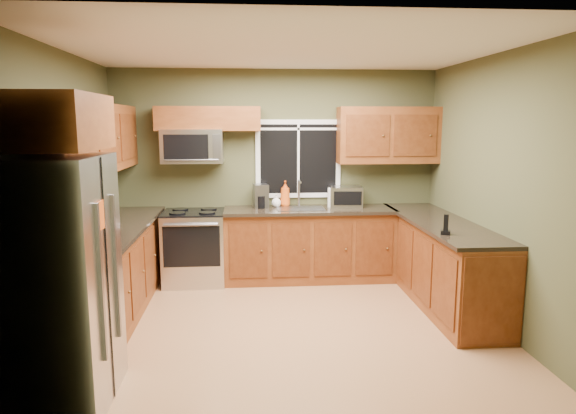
{
  "coord_description": "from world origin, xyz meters",
  "views": [
    {
      "loc": [
        -0.37,
        -4.93,
        2.03
      ],
      "look_at": [
        0.05,
        0.35,
        1.15
      ],
      "focal_mm": 32.0,
      "sensor_mm": 36.0,
      "label": 1
    }
  ],
  "objects": [
    {
      "name": "floor",
      "position": [
        0.0,
        0.0,
        0.0
      ],
      "size": [
        4.2,
        4.2,
        0.0
      ],
      "primitive_type": "plane",
      "color": "#9E6C45",
      "rests_on": "ground"
    },
    {
      "name": "ceiling",
      "position": [
        0.0,
        0.0,
        2.7
      ],
      "size": [
        4.2,
        4.2,
        0.0
      ],
      "primitive_type": "plane",
      "rotation": [
        3.14,
        0.0,
        0.0
      ],
      "color": "white",
      "rests_on": "back_wall"
    },
    {
      "name": "back_wall",
      "position": [
        0.0,
        1.8,
        1.35
      ],
      "size": [
        4.2,
        0.0,
        4.2
      ],
      "primitive_type": "plane",
      "rotation": [
        1.57,
        0.0,
        0.0
      ],
      "color": "#44462A",
      "rests_on": "ground"
    },
    {
      "name": "front_wall",
      "position": [
        0.0,
        -1.8,
        1.35
      ],
      "size": [
        4.2,
        0.0,
        4.2
      ],
      "primitive_type": "plane",
      "rotation": [
        -1.57,
        0.0,
        0.0
      ],
      "color": "#44462A",
      "rests_on": "ground"
    },
    {
      "name": "left_wall",
      "position": [
        -2.1,
        0.0,
        1.35
      ],
      "size": [
        0.0,
        3.6,
        3.6
      ],
      "primitive_type": "plane",
      "rotation": [
        1.57,
        0.0,
        1.57
      ],
      "color": "#44462A",
      "rests_on": "ground"
    },
    {
      "name": "right_wall",
      "position": [
        2.1,
        0.0,
        1.35
      ],
      "size": [
        0.0,
        3.6,
        3.6
      ],
      "primitive_type": "plane",
      "rotation": [
        1.57,
        0.0,
        -1.57
      ],
      "color": "#44462A",
      "rests_on": "ground"
    },
    {
      "name": "window",
      "position": [
        0.3,
        1.78,
        1.55
      ],
      "size": [
        1.12,
        0.03,
        1.02
      ],
      "color": "white",
      "rests_on": "back_wall"
    },
    {
      "name": "base_cabinets_left",
      "position": [
        -1.8,
        0.48,
        0.45
      ],
      "size": [
        0.6,
        2.65,
        0.9
      ],
      "primitive_type": "cube",
      "color": "brown",
      "rests_on": "ground"
    },
    {
      "name": "countertop_left",
      "position": [
        -1.78,
        0.48,
        0.92
      ],
      "size": [
        0.65,
        2.65,
        0.04
      ],
      "primitive_type": "cube",
      "color": "black",
      "rests_on": "base_cabinets_left"
    },
    {
      "name": "base_cabinets_back",
      "position": [
        0.42,
        1.5,
        0.45
      ],
      "size": [
        2.17,
        0.6,
        0.9
      ],
      "primitive_type": "cube",
      "color": "brown",
      "rests_on": "ground"
    },
    {
      "name": "countertop_back",
      "position": [
        0.42,
        1.48,
        0.92
      ],
      "size": [
        2.17,
        0.65,
        0.04
      ],
      "primitive_type": "cube",
      "color": "black",
      "rests_on": "base_cabinets_back"
    },
    {
      "name": "base_cabinets_peninsula",
      "position": [
        1.8,
        0.54,
        0.45
      ],
      "size": [
        0.6,
        2.52,
        0.9
      ],
      "color": "brown",
      "rests_on": "ground"
    },
    {
      "name": "countertop_peninsula",
      "position": [
        1.78,
        0.55,
        0.92
      ],
      "size": [
        0.65,
        2.5,
        0.04
      ],
      "primitive_type": "cube",
      "color": "black",
      "rests_on": "base_cabinets_peninsula"
    },
    {
      "name": "upper_cabinets_left",
      "position": [
        -1.94,
        0.48,
        1.86
      ],
      "size": [
        0.33,
        2.65,
        0.72
      ],
      "primitive_type": "cube",
      "color": "brown",
      "rests_on": "left_wall"
    },
    {
      "name": "upper_cabinets_back_left",
      "position": [
        -0.85,
        1.64,
        2.07
      ],
      "size": [
        1.3,
        0.33,
        0.3
      ],
      "primitive_type": "cube",
      "color": "brown",
      "rests_on": "back_wall"
    },
    {
      "name": "upper_cabinets_back_right",
      "position": [
        1.45,
        1.64,
        1.86
      ],
      "size": [
        1.3,
        0.33,
        0.72
      ],
      "primitive_type": "cube",
      "color": "brown",
      "rests_on": "back_wall"
    },
    {
      "name": "upper_cabinet_over_fridge",
      "position": [
        -1.74,
        -1.3,
        2.03
      ],
      "size": [
        0.72,
        0.9,
        0.38
      ],
      "primitive_type": "cube",
      "color": "brown",
      "rests_on": "left_wall"
    },
    {
      "name": "refrigerator",
      "position": [
        -1.74,
        -1.3,
        0.9
      ],
      "size": [
        0.74,
        0.9,
        1.8
      ],
      "color": "#B7B7BC",
      "rests_on": "ground"
    },
    {
      "name": "range",
      "position": [
        -1.05,
        1.47,
        0.47
      ],
      "size": [
        0.76,
        0.69,
        0.94
      ],
      "color": "#B7B7BC",
      "rests_on": "ground"
    },
    {
      "name": "microwave",
      "position": [
        -1.05,
        1.61,
        1.73
      ],
      "size": [
        0.76,
        0.41,
        0.42
      ],
      "color": "#B7B7BC",
      "rests_on": "back_wall"
    },
    {
      "name": "sink",
      "position": [
        0.3,
        1.49,
        0.95
      ],
      "size": [
        0.6,
        0.42,
        0.36
      ],
      "color": "slate",
      "rests_on": "countertop_back"
    },
    {
      "name": "toaster_oven",
      "position": [
        0.9,
        1.6,
        1.07
      ],
      "size": [
        0.44,
        0.35,
        0.26
      ],
      "color": "#B7B7BC",
      "rests_on": "countertop_back"
    },
    {
      "name": "coffee_maker",
      "position": [
        -0.2,
        1.61,
        1.08
      ],
      "size": [
        0.21,
        0.26,
        0.3
      ],
      "color": "slate",
      "rests_on": "countertop_back"
    },
    {
      "name": "kettle",
      "position": [
        -0.19,
        1.65,
        1.05
      ],
      "size": [
        0.15,
        0.15,
        0.25
      ],
      "color": "#B7B7BC",
      "rests_on": "countertop_back"
    },
    {
      "name": "paper_towel_roll",
      "position": [
        0.71,
        1.56,
        1.07
      ],
      "size": [
        0.14,
        0.14,
        0.28
      ],
      "color": "white",
      "rests_on": "countertop_back"
    },
    {
      "name": "soap_bottle_a",
      "position": [
        0.12,
        1.7,
        1.11
      ],
      "size": [
        0.15,
        0.15,
        0.33
      ],
      "primitive_type": "imported",
      "rotation": [
        0.0,
        0.0,
        -0.17
      ],
      "color": "#D45014",
      "rests_on": "countertop_back"
    },
    {
      "name": "soap_bottle_c",
      "position": [
        0.0,
        1.65,
        1.02
      ],
      "size": [
        0.14,
        0.14,
        0.16
      ],
      "primitive_type": "imported",
      "rotation": [
        0.0,
        0.0,
        0.13
      ],
      "color": "white",
      "rests_on": "countertop_back"
    },
    {
      "name": "cordless_phone",
      "position": [
        1.56,
        -0.15,
        1.0
      ],
      "size": [
        0.12,
        0.12,
        0.2
      ],
      "color": "black",
      "rests_on": "countertop_peninsula"
    }
  ]
}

